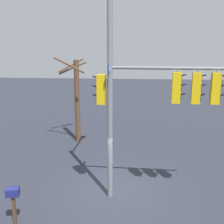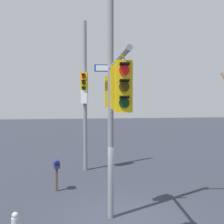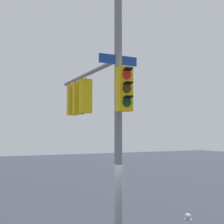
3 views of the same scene
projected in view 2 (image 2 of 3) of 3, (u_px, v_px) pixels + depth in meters
The scene contains 5 objects.
ground_plane at pixel (124, 219), 10.33m from camera, with size 80.00×80.00×0.00m, color #2B2E39.
main_signal_pole_assembly at pixel (119, 79), 8.89m from camera, with size 3.71×5.30×8.80m.
secondary_pole_assembly at pixel (85, 94), 16.49m from camera, with size 0.42×0.76×8.26m.
fire_hydrant at pixel (15, 224), 9.14m from camera, with size 0.38×0.24×0.73m.
mailbox at pixel (57, 166), 13.21m from camera, with size 0.33×0.48×1.41m.
Camera 2 is at (1.56, 9.95, 4.36)m, focal length 48.14 mm.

